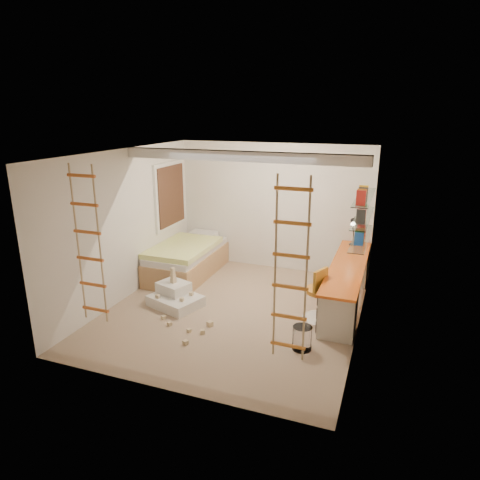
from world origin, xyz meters
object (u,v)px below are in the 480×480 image
at_px(bed, 187,259).
at_px(swivel_chair, 320,302).
at_px(desk, 347,283).
at_px(play_platform, 175,297).

distance_m(bed, swivel_chair, 3.08).
bearing_deg(desk, swivel_chair, -113.24).
height_order(swivel_chair, play_platform, swivel_chair).
xyz_separation_m(desk, swivel_chair, (-0.32, -0.74, -0.07)).
bearing_deg(desk, play_platform, -160.07).
bearing_deg(bed, swivel_chair, -20.94).
relative_size(desk, swivel_chair, 3.12).
xyz_separation_m(bed, play_platform, (0.45, -1.36, -0.19)).
distance_m(swivel_chair, play_platform, 2.45).
bearing_deg(bed, desk, -6.49).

